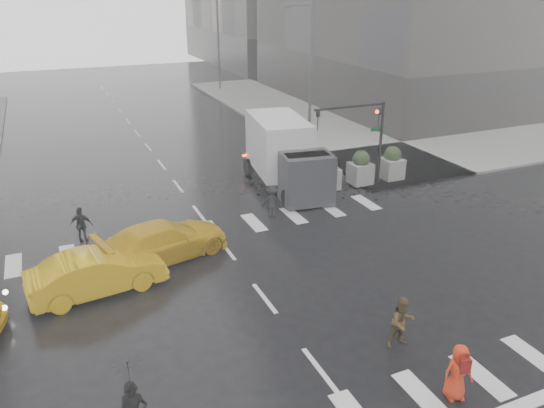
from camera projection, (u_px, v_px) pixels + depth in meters
name	position (u px, v px, depth m)	size (l,w,h in m)	color
ground	(265.00, 298.00, 18.29)	(120.00, 120.00, 0.00)	black
sidewalk_ne	(412.00, 126.00, 40.28)	(35.00, 35.00, 0.15)	gray
road_markings	(265.00, 298.00, 18.29)	(18.00, 48.00, 0.01)	silver
traffic_signal_pole	(365.00, 128.00, 27.16)	(4.45, 0.42, 4.50)	black
street_lamp_near	(309.00, 66.00, 35.65)	(2.15, 0.22, 9.00)	#59595B
street_lamp_far	(217.00, 40.00, 52.58)	(2.15, 0.22, 9.00)	#59595B
planter_west	(328.00, 173.00, 27.44)	(1.10, 1.10, 1.80)	gray
planter_mid	(361.00, 168.00, 28.18)	(1.10, 1.10, 1.80)	gray
planter_east	(392.00, 163.00, 28.92)	(1.10, 1.10, 1.80)	gray
pedestrian_black	(131.00, 392.00, 11.87)	(1.16, 1.17, 2.43)	black
pedestrian_brown	(402.00, 322.00, 15.60)	(0.80, 0.62, 1.65)	#4F3A1C
pedestrian_orange	(458.00, 372.00, 13.61)	(0.88, 0.68, 1.61)	red
pedestrian_far_a	(82.00, 225.00, 21.99)	(0.93, 0.57, 1.58)	black
pedestrian_far_b	(272.00, 201.00, 24.50)	(0.98, 0.54, 1.52)	black
taxi_mid	(97.00, 273.00, 18.39)	(1.63, 4.66, 1.54)	#E7AE0C
taxi_rear	(164.00, 241.00, 20.71)	(2.13, 4.62, 1.52)	#E7AE0C
box_truck	(285.00, 153.00, 27.60)	(2.52, 6.72, 3.57)	white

